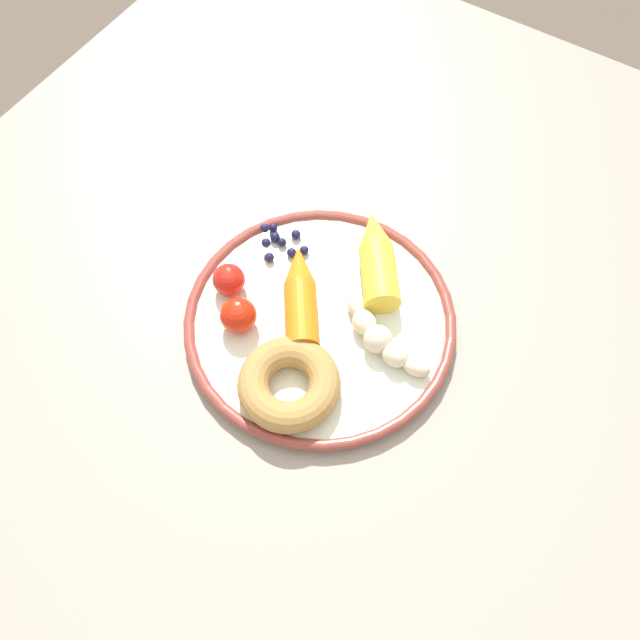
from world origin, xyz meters
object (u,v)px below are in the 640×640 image
object	(u,v)px
blueberry_pile	(280,241)
plate	(320,321)
donut	(289,384)
dining_table	(311,315)
tomato_mid	(238,315)
banana	(381,338)
tomato_near	(229,280)
carrot_orange	(300,295)
carrot_yellow	(377,257)

from	to	relation	value
blueberry_pile	plate	bearing A→B (deg)	57.06
plate	donut	world-z (taller)	donut
dining_table	tomato_mid	distance (m)	0.15
banana	tomato_near	world-z (taller)	tomato_near
carrot_orange	dining_table	bearing A→B (deg)	-161.23
banana	carrot_yellow	size ratio (longest dim) A/B	1.02
donut	tomato_near	distance (m)	0.14
tomato_mid	carrot_orange	bearing A→B (deg)	144.56
plate	banana	bearing A→B (deg)	98.36
dining_table	carrot_yellow	world-z (taller)	carrot_yellow
dining_table	blueberry_pile	xyz separation A→B (m)	(-0.01, -0.05, 0.10)
dining_table	banana	distance (m)	0.16
plate	blueberry_pile	xyz separation A→B (m)	(-0.06, -0.09, 0.01)
tomato_mid	tomato_near	bearing A→B (deg)	-131.63
carrot_yellow	donut	world-z (taller)	carrot_yellow
blueberry_pile	tomato_mid	world-z (taller)	tomato_mid
plate	donut	xyz separation A→B (m)	(0.09, 0.02, 0.02)
carrot_orange	blueberry_pile	world-z (taller)	carrot_orange
dining_table	tomato_mid	size ratio (longest dim) A/B	26.76
plate	banana	distance (m)	0.07
carrot_orange	tomato_near	bearing A→B (deg)	-71.24
banana	plate	bearing A→B (deg)	-81.64
blueberry_pile	carrot_yellow	bearing A→B (deg)	106.89
carrot_yellow	dining_table	bearing A→B (deg)	-51.52
dining_table	carrot_yellow	distance (m)	0.14
dining_table	banana	xyz separation A→B (m)	(0.03, 0.11, 0.11)
banana	carrot_orange	size ratio (longest dim) A/B	1.01
plate	tomato_near	bearing A→B (deg)	-79.68
tomato_near	dining_table	bearing A→B (deg)	135.47
banana	tomato_mid	distance (m)	0.15
plate	donut	size ratio (longest dim) A/B	2.82
tomato_mid	dining_table	bearing A→B (deg)	163.81
donut	tomato_mid	world-z (taller)	tomato_mid
banana	tomato_near	size ratio (longest dim) A/B	3.45
carrot_orange	carrot_yellow	bearing A→B (deg)	151.67
banana	tomato_near	bearing A→B (deg)	-80.45
tomato_near	carrot_yellow	bearing A→B (deg)	132.28
banana	carrot_yellow	distance (m)	0.10
dining_table	banana	size ratio (longest dim) A/B	8.51
carrot_orange	donut	bearing A→B (deg)	26.95
banana	blueberry_pile	world-z (taller)	banana
carrot_yellow	tomato_mid	xyz separation A→B (m)	(0.14, -0.09, 0.00)
plate	carrot_orange	xyz separation A→B (m)	(-0.01, -0.03, 0.02)
donut	blueberry_pile	bearing A→B (deg)	-143.15
dining_table	tomato_mid	xyz separation A→B (m)	(0.09, -0.03, 0.12)
plate	tomato_mid	bearing A→B (deg)	-54.17
donut	tomato_mid	size ratio (longest dim) A/B	2.65
blueberry_pile	tomato_mid	xyz separation A→B (m)	(0.11, 0.02, 0.01)
dining_table	carrot_yellow	xyz separation A→B (m)	(-0.05, 0.06, 0.12)
dining_table	tomato_mid	bearing A→B (deg)	-16.19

